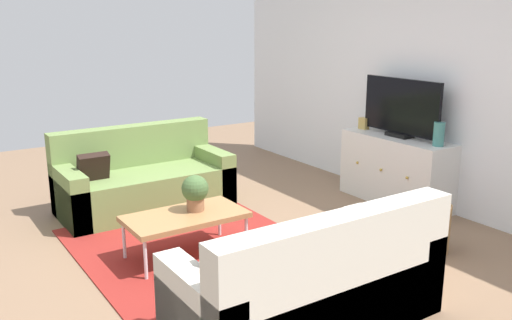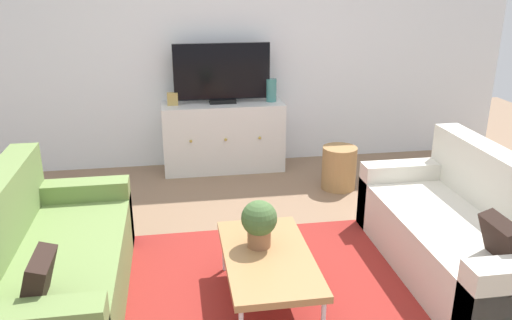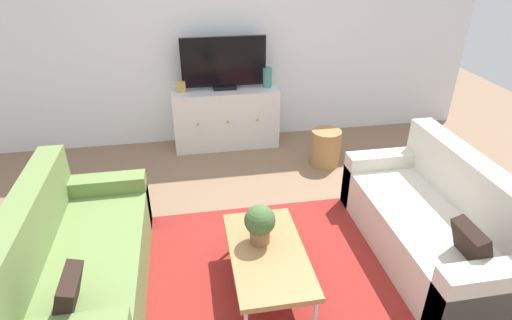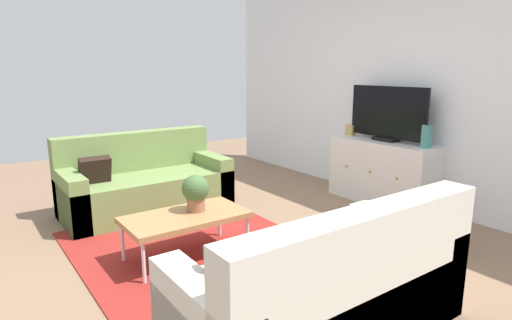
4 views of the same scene
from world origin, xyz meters
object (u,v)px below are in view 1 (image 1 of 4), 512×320
Objects in this scene: coffee_table at (185,218)px; mantel_clock at (364,123)px; potted_plant at (195,191)px; flat_screen_tv at (401,108)px; couch_right_side at (313,289)px; tv_console at (396,170)px; glass_vase at (439,134)px; wicker_basket at (430,227)px; couch_left_side at (142,182)px.

mantel_clock is at bearing 101.98° from coffee_table.
flat_screen_tv is (0.02, 2.45, 0.50)m from potted_plant.
couch_right_side is 1.37× the size of tv_console.
tv_console is 1.28× the size of flat_screen_tv.
coffee_table is at bearing -78.02° from mantel_clock.
potted_plant is 0.31× the size of flat_screen_tv.
mantel_clock is at bearing 180.00° from glass_vase.
wicker_basket is (1.07, -0.73, -0.16)m from tv_console.
couch_right_side is at bearing 0.00° from couch_left_side.
couch_right_side reaches higher than potted_plant.
flat_screen_tv reaches higher than potted_plant.
couch_left_side is 4.12× the size of wicker_basket.
glass_vase is 1.04m from mantel_clock.
couch_right_side is at bearing -49.71° from mantel_clock.
glass_vase reaches higher than coffee_table.
tv_console is (-1.49, 2.37, 0.08)m from couch_right_side.
coffee_table is 0.78× the size of tv_console.
tv_console is (-0.02, 2.55, 0.02)m from coffee_table.
couch_right_side is 1.75× the size of flat_screen_tv.
glass_vase reaches higher than mantel_clock.
couch_right_side is 4.12× the size of wicker_basket.
wicker_basket reaches higher than coffee_table.
couch_left_side is at bearing 172.83° from coffee_table.
flat_screen_tv reaches higher than couch_left_side.
tv_console is 1.31m from wicker_basket.
mantel_clock reaches higher than tv_console.
mantel_clock is (-0.52, 0.00, 0.43)m from tv_console.
glass_vase is 1.12m from wicker_basket.
tv_console is 0.68m from mantel_clock.
glass_vase is at bearing 77.52° from potted_plant.
tv_console is (1.38, 2.37, 0.08)m from couch_left_side.
tv_console reaches higher than wicker_basket.
mantel_clock reaches higher than couch_left_side.
tv_console is at bearing 89.61° from potted_plant.
flat_screen_tv is 1.55m from wicker_basket.
mantel_clock is at bearing 70.12° from couch_left_side.
couch_left_side is 2.75m from tv_console.
couch_left_side is 1.39m from potted_plant.
glass_vase reaches higher than couch_left_side.
wicker_basket is at bearing 104.24° from couch_right_side.
mantel_clock is 0.30× the size of wicker_basket.
coffee_table is at bearing -173.17° from couch_right_side.
mantel_clock is at bearing 101.73° from potted_plant.
glass_vase is 0.56× the size of wicker_basket.
potted_plant is 2.50m from mantel_clock.
flat_screen_tv is 2.35× the size of wicker_basket.
wicker_basket is at bearing -34.11° from tv_console.
coffee_table is 0.24m from potted_plant.
tv_console is at bearing -0.00° from mantel_clock.
potted_plant is 2.05m from wicker_basket.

